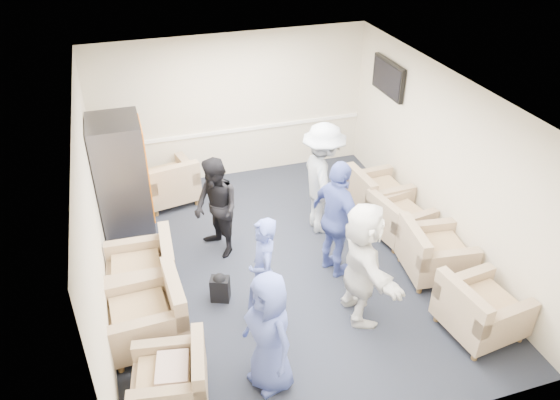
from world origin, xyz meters
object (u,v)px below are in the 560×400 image
object	(u,v)px
armchair_left_far	(146,273)
person_front_right	(363,263)
armchair_right_midnear	(432,254)
person_back_right	(323,179)
armchair_left_near	(175,381)
person_mid_left	(263,272)
armchair_left_mid	(150,317)
person_mid_right	(338,220)
armchair_right_far	(375,195)
armchair_corner	(169,184)
armchair_right_midfar	(397,220)
vending_machine	(122,178)
person_front_left	(269,333)
person_back_left	(216,208)
armchair_right_near	(478,311)

from	to	relation	value
armchair_left_far	person_front_right	distance (m)	2.94
armchair_right_midnear	person_back_right	size ratio (longest dim) A/B	0.54
armchair_left_near	armchair_right_midnear	size ratio (longest dim) A/B	0.94
person_mid_left	person_back_right	xyz separation A→B (m)	(1.47, 1.72, 0.15)
armchair_left_mid	person_mid_right	size ratio (longest dim) A/B	0.55
armchair_right_far	person_back_right	world-z (taller)	person_back_right
armchair_left_mid	armchair_corner	bearing A→B (deg)	165.62
armchair_right_midfar	armchair_left_far	bearing A→B (deg)	83.05
vending_machine	armchair_left_near	bearing A→B (deg)	-86.41
armchair_corner	person_back_right	bearing A→B (deg)	134.04
person_mid_right	person_mid_left	bearing A→B (deg)	101.69
person_mid_right	person_front_left	bearing A→B (deg)	122.95
person_mid_left	person_front_right	bearing A→B (deg)	81.76
person_back_left	person_front_right	bearing A→B (deg)	18.76
armchair_right_near	armchair_corner	xyz separation A→B (m)	(-3.26, 4.34, 0.01)
person_front_left	armchair_right_far	bearing A→B (deg)	118.31
vending_machine	person_back_right	xyz separation A→B (m)	(2.99, -0.91, -0.04)
person_back_left	person_front_right	size ratio (longest dim) A/B	0.92
person_front_left	person_front_right	distance (m)	1.61
armchair_right_near	person_mid_left	world-z (taller)	person_mid_left
person_front_left	person_mid_left	bearing A→B (deg)	149.05
armchair_left_mid	person_mid_left	bearing A→B (deg)	84.75
person_mid_left	person_front_right	distance (m)	1.25
armchair_right_near	person_mid_right	distance (m)	2.16
armchair_left_far	person_mid_right	bearing A→B (deg)	85.82
armchair_right_midnear	person_front_left	xyz separation A→B (m)	(-2.78, -1.16, 0.42)
armchair_right_far	armchair_left_mid	bearing A→B (deg)	111.30
armchair_left_mid	person_back_left	bearing A→B (deg)	139.94
person_back_left	person_mid_right	xyz separation A→B (m)	(1.52, -0.98, 0.11)
armchair_right_far	person_back_left	distance (m)	2.82
person_mid_left	person_back_right	bearing A→B (deg)	145.18
armchair_right_midnear	person_front_left	size ratio (longest dim) A/B	0.64
person_back_left	armchair_left_near	bearing A→B (deg)	-40.89
armchair_left_near	person_mid_left	size ratio (longest dim) A/B	0.60
armchair_left_far	armchair_right_midfar	bearing A→B (deg)	95.21
vending_machine	person_front_right	size ratio (longest dim) A/B	1.13
person_front_left	person_back_right	bearing A→B (deg)	129.87
armchair_right_far	person_back_right	size ratio (longest dim) A/B	0.49
vending_machine	person_front_left	distance (m)	3.87
armchair_corner	person_back_right	xyz separation A→B (m)	(2.23, -1.57, 0.56)
person_back_left	person_front_right	world-z (taller)	person_front_right
armchair_right_midfar	person_back_right	world-z (taller)	person_back_right
armchair_right_midnear	person_front_right	size ratio (longest dim) A/B	0.58
armchair_left_mid	person_mid_right	world-z (taller)	person_mid_right
armchair_right_midnear	person_front_right	world-z (taller)	person_front_right
person_front_left	person_back_right	world-z (taller)	person_back_right
armchair_right_midfar	person_back_left	size ratio (longest dim) A/B	0.59
armchair_right_midnear	person_back_left	bearing A→B (deg)	69.80
person_back_left	person_mid_left	bearing A→B (deg)	-9.74
armchair_right_near	armchair_right_midnear	xyz separation A→B (m)	(0.07, 1.20, -0.00)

